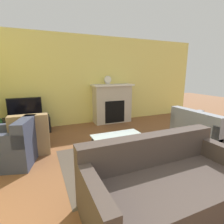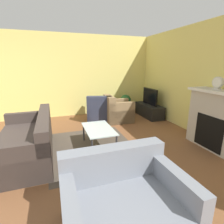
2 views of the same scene
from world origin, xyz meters
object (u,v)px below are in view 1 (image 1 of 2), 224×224
(couch_loveseat, at_px, (204,133))
(armchair_by_window, at_px, (10,148))
(tv, at_px, (25,108))
(armchair_accent, at_px, (32,136))
(couch_sectional, at_px, (165,186))
(mantel_clock, at_px, (108,80))
(coffee_table, at_px, (119,138))

(couch_loveseat, distance_m, armchair_by_window, 3.92)
(armchair_by_window, bearing_deg, couch_loveseat, 94.61)
(tv, distance_m, armchair_accent, 1.28)
(couch_sectional, height_order, mantel_clock, mantel_clock)
(couch_sectional, distance_m, armchair_accent, 2.82)
(armchair_by_window, relative_size, armchair_accent, 1.21)
(couch_sectional, height_order, armchair_accent, same)
(armchair_accent, bearing_deg, couch_loveseat, 163.31)
(armchair_by_window, bearing_deg, mantel_clock, 140.91)
(tv, xyz_separation_m, coffee_table, (1.67, -2.22, -0.31))
(armchair_accent, xyz_separation_m, coffee_table, (1.53, -1.01, 0.08))
(tv, height_order, mantel_clock, mantel_clock)
(tv, relative_size, couch_loveseat, 0.66)
(couch_sectional, height_order, coffee_table, couch_sectional)
(couch_sectional, distance_m, armchair_by_window, 2.63)
(mantel_clock, bearing_deg, coffee_table, -107.07)
(armchair_by_window, distance_m, coffee_table, 1.93)
(couch_sectional, relative_size, armchair_accent, 2.32)
(tv, relative_size, armchair_by_window, 0.81)
(coffee_table, bearing_deg, armchair_by_window, 164.36)
(coffee_table, bearing_deg, armchair_accent, 146.56)
(couch_loveseat, distance_m, armchair_accent, 3.73)
(armchair_by_window, relative_size, mantel_clock, 3.94)
(couch_loveseat, bearing_deg, armchair_by_window, 78.67)
(couch_sectional, bearing_deg, couch_loveseat, 29.22)
(tv, xyz_separation_m, armchair_by_window, (-0.19, -1.70, -0.39))
(couch_loveseat, height_order, mantel_clock, mantel_clock)
(tv, height_order, couch_loveseat, tv)
(mantel_clock, bearing_deg, couch_loveseat, -63.70)
(tv, relative_size, mantel_clock, 3.19)
(tv, height_order, armchair_by_window, tv)
(couch_sectional, xyz_separation_m, coffee_table, (0.05, 1.39, 0.10))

